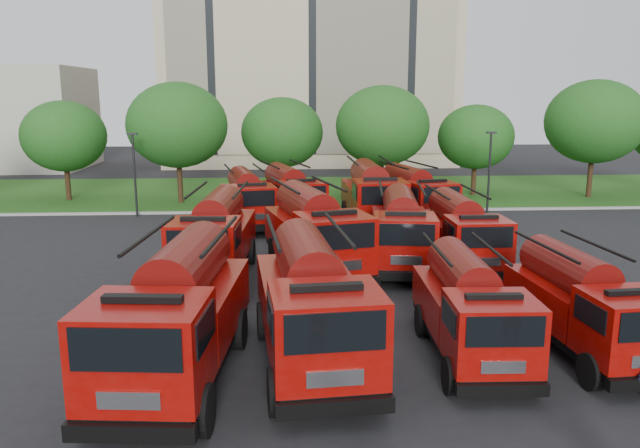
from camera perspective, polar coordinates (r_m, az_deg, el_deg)
The scene contains 27 objects.
ground at distance 22.44m, azimuth -0.72°, elevation -7.50°, with size 140.00×140.00×0.00m, color black.
lawn at distance 47.73m, azimuth -2.21°, elevation 2.96°, with size 70.00×16.00×0.12m, color #234412.
curb at distance 39.75m, azimuth -1.95°, elevation 1.17°, with size 70.00×0.30×0.14m, color gray.
apartment_building at distance 69.33m, azimuth -1.00°, elevation 16.04°, with size 30.00×14.18×25.00m.
tree_1 at distance 46.72m, azimuth -22.37°, elevation 7.43°, with size 5.71×5.71×6.98m.
tree_2 at distance 43.27m, azimuth -12.91°, elevation 8.80°, with size 6.72×6.72×8.22m.
tree_3 at distance 45.23m, azimuth -3.48°, elevation 8.35°, with size 5.88×5.88×7.19m.
tree_4 at distance 44.26m, azimuth 5.72°, elevation 8.93°, with size 6.55×6.55×8.01m.
tree_5 at distance 46.89m, azimuth 14.06°, elevation 7.73°, with size 5.46×5.46×6.68m.
tree_6 at distance 48.47m, azimuth 23.83°, elevation 8.56°, with size 6.89×6.89×8.42m.
lamp_post_0 at distance 39.65m, azimuth -16.61°, elevation 4.79°, with size 0.60×0.25×5.11m.
lamp_post_1 at distance 40.74m, azimuth 15.24°, elevation 5.04°, with size 0.60×0.25×5.11m.
fire_truck_0 at distance 16.87m, azimuth -12.95°, elevation -8.01°, with size 3.46×8.05×3.56m.
fire_truck_1 at distance 17.35m, azimuth -0.76°, elevation -7.27°, with size 3.35×7.87×3.49m.
fire_truck_2 at distance 18.37m, azimuth 13.50°, elevation -7.47°, with size 2.51×6.45×2.90m.
fire_truck_3 at distance 19.72m, azimuth 22.93°, elevation -6.76°, with size 2.71×6.52×2.90m.
fire_truck_4 at distance 25.92m, azimuth -9.54°, elevation -1.10°, with size 3.10×7.57×3.38m.
fire_truck_5 at distance 26.00m, azimuth -0.50°, elevation -0.72°, with size 4.42×8.15×3.53m.
fire_truck_6 at distance 27.24m, azimuth 7.45°, elevation -0.55°, with size 3.36×7.37×3.24m.
fire_truck_7 at distance 27.55m, azimuth 12.77°, elevation -0.75°, with size 2.56×6.85×3.11m.
fire_truck_8 at distance 35.64m, azimuth -6.72°, elevation 2.31°, with size 3.63×7.21×3.13m.
fire_truck_9 at distance 36.28m, azimuth -2.77°, elevation 2.65°, with size 4.14×7.54×3.26m.
fire_truck_10 at distance 35.20m, azimuth 4.79°, elevation 2.60°, with size 3.00×7.90×3.58m.
fire_truck_11 at distance 36.69m, azimuth 8.59°, elevation 2.61°, with size 3.93×7.44×3.23m.
firefighter_2 at distance 19.87m, azimuth 24.64°, elevation -11.26°, with size 0.91×0.52×1.56m, color #A11A0C.
firefighter_4 at distance 19.76m, azimuth -1.84°, elevation -10.26°, with size 0.72×0.47×1.48m, color black.
firefighter_5 at distance 27.26m, azimuth 14.56°, elevation -4.37°, with size 1.72×0.74×1.86m, color #A11A0C.
Camera 1 is at (-0.99, -21.15, 7.44)m, focal length 35.00 mm.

